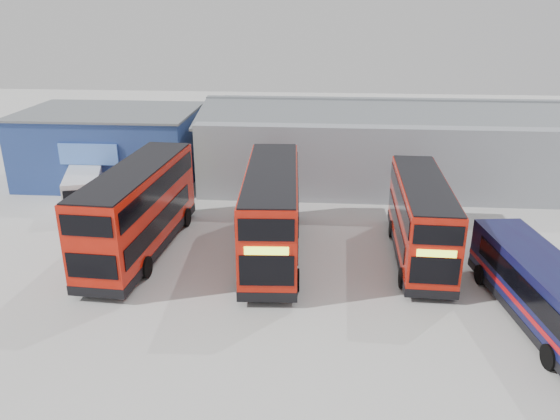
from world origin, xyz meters
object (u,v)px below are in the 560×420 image
object	(u,v)px
office_block	(112,145)
maintenance_shed	(415,144)
double_decker_left	(139,211)
double_decker_right	(421,220)
panel_van	(84,188)
double_decker_centre	(272,214)
single_decker_blue	(544,296)

from	to	relation	value
office_block	maintenance_shed	bearing A→B (deg)	5.21
double_decker_left	double_decker_right	distance (m)	14.38
maintenance_shed	panel_van	world-z (taller)	maintenance_shed
office_block	double_decker_centre	bearing A→B (deg)	-43.10
double_decker_right	panel_van	xyz separation A→B (m)	(-20.11, 5.86, -0.77)
double_decker_right	panel_van	world-z (taller)	double_decker_right
double_decker_left	double_decker_centre	world-z (taller)	double_decker_left
double_decker_centre	double_decker_right	size ratio (longest dim) A/B	1.12
double_decker_centre	double_decker_right	bearing A→B (deg)	-0.36
office_block	double_decker_centre	size ratio (longest dim) A/B	1.12
office_block	maintenance_shed	size ratio (longest dim) A/B	0.40
double_decker_right	single_decker_blue	distance (m)	7.28
maintenance_shed	double_decker_right	distance (m)	13.74
maintenance_shed	double_decker_right	world-z (taller)	maintenance_shed
maintenance_shed	office_block	bearing A→B (deg)	-174.79
office_block	panel_van	bearing A→B (deg)	-87.90
office_block	double_decker_right	distance (m)	23.41
maintenance_shed	single_decker_blue	bearing A→B (deg)	-83.28
maintenance_shed	double_decker_centre	world-z (taller)	maintenance_shed
double_decker_centre	single_decker_blue	xyz separation A→B (m)	(11.52, -5.69, -0.95)
office_block	double_decker_right	bearing A→B (deg)	-29.76
double_decker_centre	panel_van	distance (m)	14.07
double_decker_left	single_decker_blue	xyz separation A→B (m)	(18.36, -5.52, -0.95)
panel_van	office_block	bearing A→B (deg)	74.34
double_decker_right	panel_van	size ratio (longest dim) A/B	1.76
maintenance_shed	panel_van	distance (m)	23.17
double_decker_centre	panel_van	xyz separation A→B (m)	(-12.58, 6.22, -1.02)
double_decker_left	double_decker_right	xyz separation A→B (m)	(14.37, 0.52, -0.25)
double_decker_left	double_decker_right	world-z (taller)	double_decker_left
double_decker_left	panel_van	size ratio (longest dim) A/B	1.98
single_decker_blue	panel_van	xyz separation A→B (m)	(-24.11, 11.91, -0.07)
maintenance_shed	double_decker_left	distance (m)	21.40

